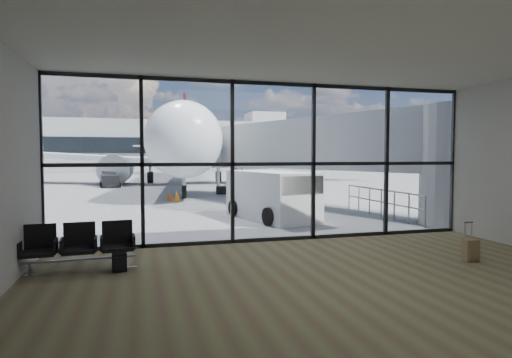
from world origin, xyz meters
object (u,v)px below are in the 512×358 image
backpack (119,262)px  suitcase (471,250)px  airliner (185,147)px  seating_row (79,244)px  belt_loader (110,180)px  service_van (273,195)px

backpack → suitcase: (7.75, -1.20, 0.06)m
airliner → backpack: bearing=-92.4°
seating_row → suitcase: 8.73m
seating_row → airliner: airliner is taller
belt_loader → service_van: bearing=-76.9°
airliner → service_van: (0.85, -24.41, -2.25)m
suitcase → seating_row: bearing=170.3°
backpack → suitcase: size_ratio=0.49×
seating_row → backpack: (0.82, -0.39, -0.34)m
seating_row → suitcase: bearing=-14.2°
seating_row → service_van: bearing=40.0°
seating_row → suitcase: size_ratio=2.51×
backpack → airliner: 31.16m
service_van → suitcase: bearing=-85.9°
suitcase → belt_loader: belt_loader is taller
backpack → service_van: (5.34, 6.29, 0.73)m
airliner → suitcase: bearing=-78.2°
seating_row → suitcase: seating_row is taller
seating_row → backpack: size_ratio=5.11×
backpack → service_van: size_ratio=0.10×
backpack → belt_loader: bearing=90.8°
service_van → belt_loader: 20.78m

